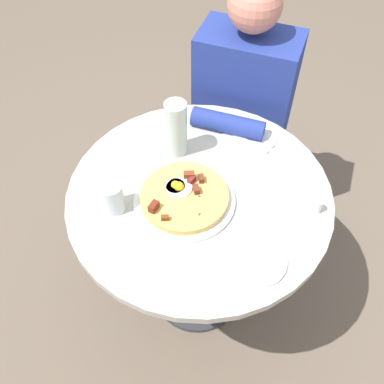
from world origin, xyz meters
TOP-DOWN VIEW (x-y plane):
  - ground_plane at (0.00, 0.00)m, footprint 6.00×6.00m
  - dining_table at (0.00, 0.00)m, footprint 0.84×0.84m
  - person_seated at (0.01, -0.58)m, footprint 0.38×0.46m
  - pizza_plate at (0.03, 0.05)m, footprint 0.32×0.32m
  - breakfast_pizza at (0.03, 0.05)m, footprint 0.27×0.27m
  - bread_plate at (-0.23, 0.18)m, footprint 0.17×0.17m
  - napkin at (-0.08, -0.28)m, footprint 0.21×0.19m
  - fork at (-0.08, -0.26)m, footprint 0.17×0.07m
  - knife at (-0.09, -0.30)m, footprint 0.17×0.07m
  - water_glass at (0.22, 0.15)m, footprint 0.07×0.07m
  - water_bottle at (0.13, -0.14)m, footprint 0.07×0.07m
  - salt_shaker at (-0.36, -0.05)m, footprint 0.03×0.03m

SIDE VIEW (x-z plane):
  - ground_plane at x=0.00m, z-range 0.00..0.00m
  - person_seated at x=0.01m, z-range -0.06..1.07m
  - dining_table at x=0.00m, z-range 0.19..0.90m
  - napkin at x=-0.08m, z-range 0.72..0.72m
  - bread_plate at x=-0.23m, z-range 0.72..0.73m
  - pizza_plate at x=0.03m, z-range 0.72..0.73m
  - fork at x=-0.08m, z-range 0.72..0.72m
  - knife at x=-0.09m, z-range 0.72..0.72m
  - salt_shaker at x=-0.36m, z-range 0.72..0.76m
  - breakfast_pizza at x=0.03m, z-range 0.72..0.76m
  - water_glass at x=0.22m, z-range 0.72..0.82m
  - water_bottle at x=0.13m, z-range 0.72..0.92m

